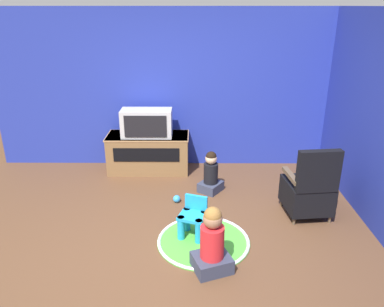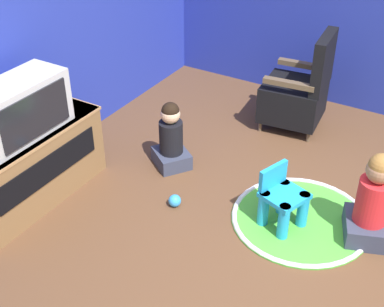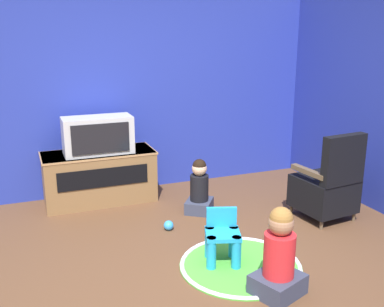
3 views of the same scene
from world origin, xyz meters
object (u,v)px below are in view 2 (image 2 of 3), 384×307
at_px(television, 18,109).
at_px(child_watching_left, 373,203).
at_px(black_armchair, 298,93).
at_px(tv_cabinet, 25,164).
at_px(toy_ball, 175,201).
at_px(yellow_kid_chair, 282,202).
at_px(child_watching_center, 171,139).

bearing_deg(television, child_watching_left, -69.24).
bearing_deg(black_armchair, child_watching_left, 34.02).
relative_size(tv_cabinet, toy_ball, 12.87).
xyz_separation_m(yellow_kid_chair, child_watching_center, (0.25, 1.14, 0.06)).
relative_size(yellow_kid_chair, child_watching_left, 0.66).
bearing_deg(yellow_kid_chair, toy_ball, 125.15).
bearing_deg(tv_cabinet, toy_ball, -65.23).
height_order(television, yellow_kid_chair, television).
distance_m(tv_cabinet, yellow_kid_chair, 2.02).
relative_size(child_watching_left, child_watching_center, 1.17).
distance_m(tv_cabinet, child_watching_center, 1.23).
distance_m(tv_cabinet, child_watching_left, 2.65).
xyz_separation_m(black_armchair, child_watching_left, (-1.26, -1.06, -0.06)).
bearing_deg(television, child_watching_center, -35.00).
distance_m(television, yellow_kid_chair, 2.06).
bearing_deg(yellow_kid_chair, child_watching_left, -53.27).
bearing_deg(toy_ball, yellow_kid_chair, -73.88).
relative_size(television, toy_ball, 7.74).
relative_size(television, black_armchair, 0.80).
bearing_deg(child_watching_left, yellow_kid_chair, 86.97).
xyz_separation_m(television, toy_ball, (0.50, -1.02, -0.77)).
bearing_deg(yellow_kid_chair, television, 130.78).
height_order(tv_cabinet, toy_ball, tv_cabinet).
relative_size(tv_cabinet, black_armchair, 1.33).
xyz_separation_m(child_watching_left, child_watching_center, (0.06, 1.74, -0.05)).
bearing_deg(child_watching_center, tv_cabinet, 88.19).
distance_m(black_armchair, yellow_kid_chair, 1.53).
xyz_separation_m(tv_cabinet, child_watching_left, (0.92, -2.48, -0.00)).
bearing_deg(television, tv_cabinet, 90.00).
relative_size(television, yellow_kid_chair, 1.64).
bearing_deg(toy_ball, tv_cabinet, 114.77).
xyz_separation_m(television, yellow_kid_chair, (0.73, -1.83, -0.61)).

